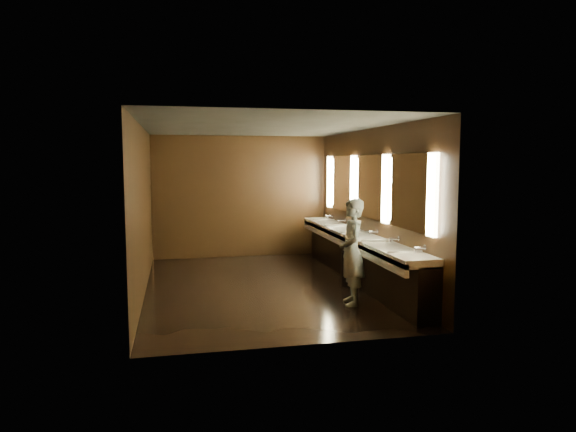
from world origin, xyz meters
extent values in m
plane|color=black|center=(0.00, 0.00, 0.00)|extent=(6.00, 6.00, 0.00)
cube|color=#2D2D2B|center=(0.00, 0.00, 2.80)|extent=(4.00, 6.00, 0.02)
cube|color=black|center=(0.00, 3.00, 1.40)|extent=(4.00, 0.02, 2.80)
cube|color=black|center=(0.00, -3.00, 1.40)|extent=(4.00, 0.02, 2.80)
cube|color=black|center=(-2.00, 0.00, 1.40)|extent=(0.02, 6.00, 2.80)
cube|color=black|center=(2.00, 0.00, 1.40)|extent=(0.02, 6.00, 2.80)
cube|color=black|center=(1.82, 0.00, 0.40)|extent=(0.36, 5.40, 0.81)
cube|color=white|center=(1.73, 0.00, 0.85)|extent=(0.55, 5.40, 0.12)
cube|color=white|center=(1.48, 0.00, 0.77)|extent=(0.06, 5.40, 0.18)
cylinder|color=silver|center=(1.91, -2.20, 0.99)|extent=(0.18, 0.04, 0.04)
cylinder|color=silver|center=(1.91, -1.32, 0.99)|extent=(0.18, 0.04, 0.04)
cylinder|color=silver|center=(1.91, -0.44, 0.99)|extent=(0.18, 0.04, 0.04)
cylinder|color=silver|center=(1.91, 0.44, 0.99)|extent=(0.18, 0.04, 0.04)
cylinder|color=silver|center=(1.91, 1.32, 0.99)|extent=(0.18, 0.04, 0.04)
cylinder|color=silver|center=(1.91, 2.20, 0.99)|extent=(0.18, 0.04, 0.04)
cube|color=#FCF1BB|center=(1.97, -2.40, 1.75)|extent=(0.06, 0.22, 1.15)
cube|color=white|center=(1.99, -1.60, 1.75)|extent=(0.03, 1.32, 1.15)
cube|color=#FCF1BB|center=(1.97, -0.80, 1.75)|extent=(0.06, 0.23, 1.15)
cube|color=white|center=(1.99, 0.00, 1.75)|extent=(0.03, 1.32, 1.15)
cube|color=#FCF1BB|center=(1.97, 0.80, 1.75)|extent=(0.06, 0.23, 1.15)
cube|color=white|center=(1.99, 1.60, 1.75)|extent=(0.03, 1.32, 1.15)
cube|color=#FCF1BB|center=(1.97, 2.40, 1.75)|extent=(0.06, 0.22, 1.15)
imported|color=#86BDC8|center=(1.17, -1.41, 0.82)|extent=(0.47, 0.65, 1.64)
cylinder|color=black|center=(1.58, -0.29, 0.31)|extent=(0.52, 0.52, 0.62)
camera|label=1|loc=(-1.45, -8.80, 2.19)|focal=32.00mm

